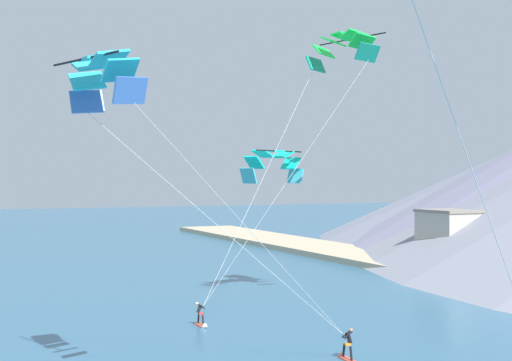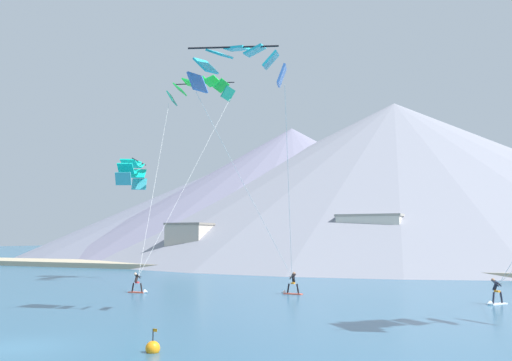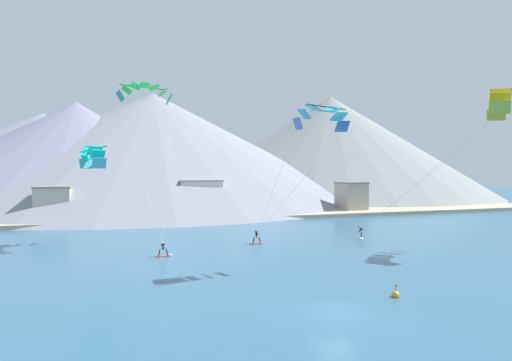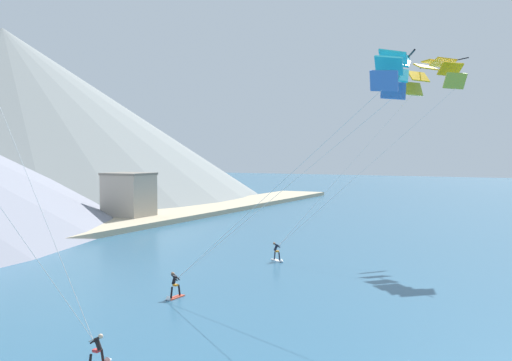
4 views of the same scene
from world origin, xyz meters
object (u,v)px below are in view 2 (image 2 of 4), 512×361
(parafoil_kite_distant_high_outer, at_px, (132,170))
(race_marker_buoy, at_px, (153,348))
(kitesurfer_near_trail, at_px, (139,287))
(parafoil_kite_near_trail, at_px, (200,88))
(parafoil_kite_mid_center, at_px, (238,64))
(kitesurfer_near_lead, at_px, (495,296))
(kitesurfer_mid_center, at_px, (291,287))

(parafoil_kite_distant_high_outer, bearing_deg, race_marker_buoy, -51.56)
(kitesurfer_near_trail, distance_m, parafoil_kite_near_trail, 22.21)
(race_marker_buoy, bearing_deg, parafoil_kite_distant_high_outer, 128.44)
(parafoil_kite_near_trail, bearing_deg, parafoil_kite_mid_center, -54.90)
(kitesurfer_near_lead, bearing_deg, kitesurfer_mid_center, 177.15)
(kitesurfer_near_trail, height_order, parafoil_kite_near_trail, parafoil_kite_near_trail)
(kitesurfer_near_trail, height_order, parafoil_kite_distant_high_outer, parafoil_kite_distant_high_outer)
(parafoil_kite_mid_center, relative_size, race_marker_buoy, 14.74)
(race_marker_buoy, bearing_deg, parafoil_kite_near_trail, 117.57)
(kitesurfer_near_trail, relative_size, kitesurfer_mid_center, 0.99)
(kitesurfer_near_lead, xyz_separation_m, parafoil_kite_distant_high_outer, (-33.32, 5.71, 10.46))
(kitesurfer_mid_center, height_order, parafoil_kite_mid_center, parafoil_kite_mid_center)
(kitesurfer_near_lead, height_order, race_marker_buoy, kitesurfer_near_lead)
(parafoil_kite_near_trail, bearing_deg, kitesurfer_mid_center, -30.93)
(kitesurfer_near_trail, xyz_separation_m, parafoil_kite_near_trail, (-1.50, 11.62, 18.87))
(kitesurfer_near_lead, xyz_separation_m, kitesurfer_near_trail, (-25.62, -3.33, -0.06))
(parafoil_kite_near_trail, height_order, parafoil_kite_mid_center, parafoil_kite_near_trail)
(parafoil_kite_near_trail, bearing_deg, kitesurfer_near_trail, -82.65)
(kitesurfer_near_lead, height_order, parafoil_kite_distant_high_outer, parafoil_kite_distant_high_outer)
(parafoil_kite_near_trail, xyz_separation_m, race_marker_buoy, (15.87, -30.41, -19.18))
(parafoil_kite_distant_high_outer, relative_size, race_marker_buoy, 6.03)
(kitesurfer_mid_center, height_order, parafoil_kite_distant_high_outer, parafoil_kite_distant_high_outer)
(kitesurfer_near_trail, xyz_separation_m, parafoil_kite_mid_center, (13.29, -9.42, 13.54))
(parafoil_kite_near_trail, bearing_deg, race_marker_buoy, -62.43)
(kitesurfer_near_lead, relative_size, parafoil_kite_near_trail, 0.09)
(kitesurfer_mid_center, bearing_deg, parafoil_kite_near_trail, 149.07)
(parafoil_kite_mid_center, bearing_deg, kitesurfer_near_trail, 144.67)
(kitesurfer_mid_center, distance_m, parafoil_kite_near_trail, 23.89)
(kitesurfer_near_trail, distance_m, parafoil_kite_distant_high_outer, 15.86)
(kitesurfer_near_lead, bearing_deg, parafoil_kite_mid_center, -134.06)
(parafoil_kite_near_trail, bearing_deg, parafoil_kite_distant_high_outer, -157.37)
(parafoil_kite_mid_center, bearing_deg, kitesurfer_mid_center, 99.08)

